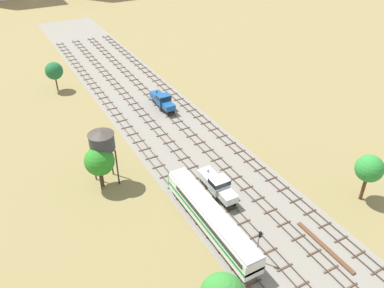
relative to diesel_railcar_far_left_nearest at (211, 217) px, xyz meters
The scene contains 15 objects.
ground_plane 27.69m from the diesel_railcar_far_left_nearest, 74.58° to the left, with size 480.00×480.00×0.00m, color olive.
ballast_bed 27.69m from the diesel_railcar_far_left_nearest, 74.58° to the left, with size 18.66×176.00×0.01m, color gray.
track_far_left 27.68m from the diesel_railcar_far_left_nearest, 90.00° to the left, with size 2.40×126.00×0.29m.
track_left 28.11m from the diesel_railcar_far_left_nearest, 79.95° to the left, with size 2.40×126.00×0.29m.
track_centre_left 29.36m from the diesel_railcar_far_left_nearest, 70.48° to the left, with size 2.40×126.00×0.29m.
track_centre 31.32m from the diesel_railcar_far_left_nearest, 62.00° to the left, with size 2.40×126.00×0.29m.
diesel_railcar_far_left_nearest is the anchor object (origin of this frame).
shunter_loco_left_near 7.79m from the diesel_railcar_far_left_nearest, 51.01° to the left, with size 2.74×8.46×3.10m.
shunter_loco_centre_left_mid 37.30m from the diesel_railcar_far_left_nearest, 74.81° to the left, with size 2.74×8.46×3.10m.
water_tower 20.29m from the diesel_railcar_far_left_nearest, 117.16° to the left, with size 4.06×4.06×9.54m.
signal_post_nearest 7.71m from the diesel_railcar_far_left_nearest, 71.44° to the right, with size 0.28×0.47×5.28m.
lineside_tree_0 19.46m from the diesel_railcar_far_left_nearest, 121.02° to the left, with size 4.66×4.66×7.35m.
lineside_tree_3 56.84m from the diesel_railcar_far_left_nearest, 98.19° to the left, with size 4.02×4.02×6.94m.
lineside_tree_4 24.43m from the diesel_railcar_far_left_nearest, 12.71° to the right, with size 4.11×4.11×7.83m.
spare_rail_bundle 15.50m from the diesel_railcar_far_left_nearest, 40.17° to the right, with size 0.60×10.00×0.24m, color brown.
Camera 1 is at (-28.31, -3.28, 39.73)m, focal length 36.51 mm.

